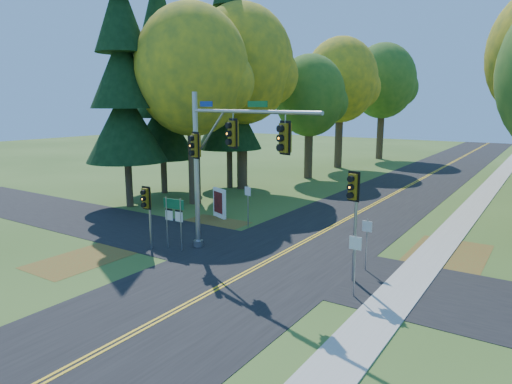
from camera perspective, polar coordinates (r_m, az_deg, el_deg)
The scene contains 25 objects.
ground at distance 20.35m, azimuth -0.78°, elevation -9.87°, with size 160.00×160.00×0.00m, color #34501C.
road_main at distance 20.35m, azimuth -0.78°, elevation -9.85°, with size 8.00×160.00×0.02m, color black.
road_cross at distance 21.93m, azimuth 2.19°, elevation -8.29°, with size 60.00×6.00×0.02m, color black.
centerline_left at distance 20.40m, azimuth -1.02°, elevation -9.75°, with size 0.10×160.00×0.01m, color gold.
centerline_right at distance 20.29m, azimuth -0.54°, elevation -9.86°, with size 0.10×160.00×0.01m, color gold.
sidewalk_east at distance 17.87m, azimuth 16.36°, elevation -13.30°, with size 1.60×160.00×0.06m, color #9E998E.
leaf_patch_w_near at distance 27.15m, azimuth -7.42°, elevation -4.57°, with size 4.00×6.00×0.00m, color brown.
leaf_patch_e at distance 23.22m, azimuth 22.25°, elevation -8.03°, with size 3.50×8.00×0.00m, color brown.
leaf_patch_w_far at distance 23.36m, azimuth -20.71°, elevation -7.81°, with size 3.00×5.00×0.00m, color brown.
tree_w_a at distance 33.34m, azimuth -7.83°, elevation 14.74°, with size 8.00×8.00×14.15m.
tree_w_b at distance 39.21m, azimuth -1.64°, elevation 15.55°, with size 8.60×8.60×15.38m.
tree_w_c at distance 45.00m, azimuth 6.84°, elevation 11.80°, with size 6.80×6.80×11.91m.
tree_w_d at distance 53.21m, azimuth 10.65°, elevation 13.54°, with size 8.20×8.20×14.56m.
tree_w_e at distance 63.01m, azimuth 15.67°, elevation 13.17°, with size 8.40×8.40×14.97m.
pine_a at distance 33.33m, azimuth -16.28°, elevation 13.89°, with size 5.60×5.60×19.48m.
pine_b at distance 37.79m, azimuth -11.82°, elevation 12.15°, with size 5.60×5.60×17.31m.
pine_c at distance 39.67m, azimuth -3.44°, elevation 14.50°, with size 5.60×5.60×20.56m.
traffic_mast at distance 21.06m, azimuth -4.57°, elevation 4.89°, with size 8.26×2.81×7.81m.
east_signal_pole at distance 18.59m, azimuth 12.11°, elevation -0.86°, with size 0.53×0.62×4.63m.
ped_signal_pole at distance 23.19m, azimuth -13.50°, elevation -1.32°, with size 0.52×0.59×3.26m.
route_sign_cluster at distance 23.07m, azimuth -10.24°, elevation -2.63°, with size 1.25×0.15×2.67m.
info_kiosk at distance 29.47m, azimuth -4.59°, elevation -1.39°, with size 1.33×0.71×1.89m.
reg_sign_e_north at distance 20.52m, azimuth 13.68°, elevation -5.31°, with size 0.45×0.09×2.33m.
reg_sign_e_south at distance 17.68m, azimuth 12.28°, elevation -7.61°, with size 0.47×0.07×2.46m.
reg_sign_w at distance 26.91m, azimuth -1.03°, elevation -0.85°, with size 0.48×0.15×2.52m.
Camera 1 is at (10.70, -15.72, 7.25)m, focal length 32.00 mm.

